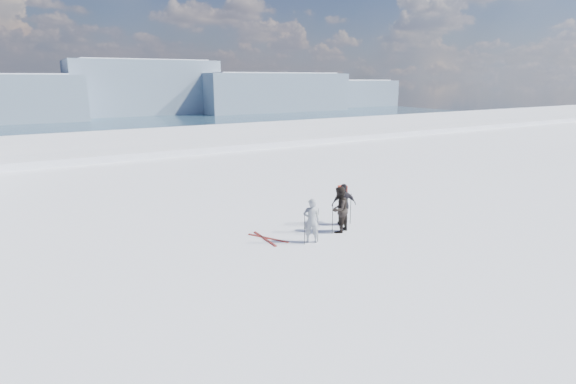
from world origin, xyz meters
name	(u,v)px	position (x,y,z in m)	size (l,w,h in m)	color
lake_basin	(156,214)	(0.00, 30.00, -6.50)	(820.00, 820.00, 71.62)	white
far_mountain_range	(68,92)	(29.60, 454.78, -7.19)	(770.00, 110.00, 53.00)	slate
skier_grey	(311,221)	(-1.28, 2.47, 0.79)	(0.58, 0.38, 1.58)	gray
skier_dark	(339,210)	(0.20, 2.87, 0.87)	(0.84, 0.66, 1.74)	black
skier_pack	(344,204)	(0.87, 3.45, 0.82)	(0.96, 0.40, 1.64)	black
backpack	(343,176)	(0.97, 3.68, 1.89)	(0.35, 0.20, 0.50)	red
ski_poles	(333,217)	(-0.05, 2.87, 0.60)	(2.80, 1.03, 1.30)	black
skis_loose	(267,238)	(-2.48, 3.55, 0.01)	(0.92, 1.70, 0.03)	black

